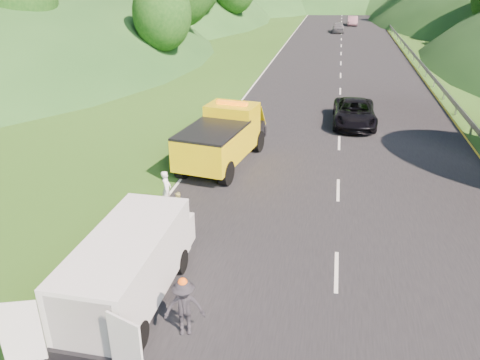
% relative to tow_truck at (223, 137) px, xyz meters
% --- Properties ---
extents(ground, '(320.00, 320.00, 0.00)m').
position_rel_tow_truck_xyz_m(ground, '(2.47, -6.02, -1.35)').
color(ground, '#38661E').
rests_on(ground, ground).
extents(road_surface, '(14.00, 200.00, 0.02)m').
position_rel_tow_truck_xyz_m(road_surface, '(5.47, 33.98, -1.34)').
color(road_surface, black).
rests_on(road_surface, ground).
extents(guardrail, '(0.06, 140.00, 1.52)m').
position_rel_tow_truck_xyz_m(guardrail, '(12.77, 46.48, -1.35)').
color(guardrail, gray).
rests_on(guardrail, ground).
extents(tree_line_left, '(14.00, 140.00, 14.00)m').
position_rel_tow_truck_xyz_m(tree_line_left, '(-16.53, 53.98, -1.35)').
color(tree_line_left, '#2A5418').
rests_on(tree_line_left, ground).
extents(hills_backdrop, '(201.00, 288.60, 44.00)m').
position_rel_tow_truck_xyz_m(hills_backdrop, '(8.97, 128.68, -1.35)').
color(hills_backdrop, '#2D5B23').
rests_on(hills_backdrop, ground).
extents(tow_truck, '(3.30, 6.70, 2.76)m').
position_rel_tow_truck_xyz_m(tow_truck, '(0.00, 0.00, 0.00)').
color(tow_truck, black).
rests_on(tow_truck, ground).
extents(white_van, '(3.36, 6.12, 2.17)m').
position_rel_tow_truck_xyz_m(white_van, '(-0.14, -10.51, -0.12)').
color(white_van, black).
rests_on(white_van, ground).
extents(woman, '(0.49, 0.61, 1.50)m').
position_rel_tow_truck_xyz_m(woman, '(-1.13, -4.87, -1.35)').
color(woman, white).
rests_on(woman, ground).
extents(child, '(0.61, 0.57, 0.99)m').
position_rel_tow_truck_xyz_m(child, '(-0.42, -5.57, -1.35)').
color(child, tan).
rests_on(child, ground).
extents(worker, '(1.17, 0.87, 1.61)m').
position_rel_tow_truck_xyz_m(worker, '(1.70, -11.50, -1.35)').
color(worker, black).
rests_on(worker, ground).
extents(suitcase, '(0.37, 0.26, 0.53)m').
position_rel_tow_truck_xyz_m(suitcase, '(-2.18, -5.23, -1.08)').
color(suitcase, '#64634B').
rests_on(suitcase, ground).
extents(passing_suv, '(2.51, 5.33, 1.47)m').
position_rel_tow_truck_xyz_m(passing_suv, '(6.28, 7.51, -1.35)').
color(passing_suv, black).
rests_on(passing_suv, ground).
extents(dist_car_a, '(1.72, 4.26, 1.45)m').
position_rel_tow_truck_xyz_m(dist_car_a, '(4.96, 53.30, -1.35)').
color(dist_car_a, '#4B4B50').
rests_on(dist_car_a, ground).
extents(dist_car_b, '(1.57, 4.51, 1.49)m').
position_rel_tow_truck_xyz_m(dist_car_b, '(7.21, 63.82, -1.35)').
color(dist_car_b, '#714B56').
rests_on(dist_car_b, ground).
extents(dist_car_c, '(2.17, 5.34, 1.55)m').
position_rel_tow_truck_xyz_m(dist_car_c, '(6.59, 88.62, -1.35)').
color(dist_car_c, '#A45270').
rests_on(dist_car_c, ground).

